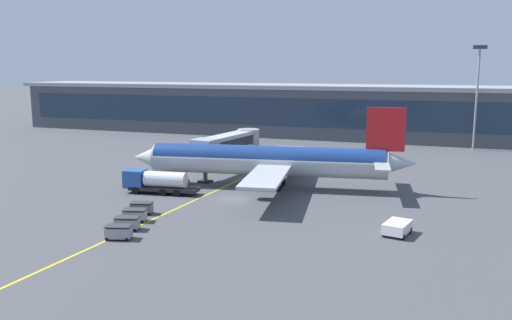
{
  "coord_description": "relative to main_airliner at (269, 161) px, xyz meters",
  "views": [
    {
      "loc": [
        26.45,
        -64.96,
        17.83
      ],
      "look_at": [
        0.97,
        5.96,
        4.5
      ],
      "focal_mm": 37.16,
      "sensor_mm": 36.0,
      "label": 1
    }
  ],
  "objects": [
    {
      "name": "jet_bridge",
      "position": [
        -9.56,
        8.2,
        0.95
      ],
      "size": [
        5.82,
        18.02,
        6.84
      ],
      "color": "#B2B7BC",
      "rests_on": "ground_plane"
    },
    {
      "name": "pushback_tug",
      "position": [
        20.02,
        -16.46,
        -3.31
      ],
      "size": [
        3.05,
        4.2,
        1.4
      ],
      "color": "white",
      "rests_on": "ground_plane"
    },
    {
      "name": "apron_light_mast_1",
      "position": [
        30.21,
        50.02,
        8.94
      ],
      "size": [
        2.8,
        0.5,
        22.26
      ],
      "color": "gray",
      "rests_on": "ground_plane"
    },
    {
      "name": "baggage_cart_3",
      "position": [
        -10.2,
        -18.6,
        -3.37
      ],
      "size": [
        2.99,
        2.28,
        1.48
      ],
      "color": "#595B60",
      "rests_on": "ground_plane"
    },
    {
      "name": "baggage_cart_1",
      "position": [
        -8.27,
        -24.7,
        -3.37
      ],
      "size": [
        2.99,
        2.28,
        1.48
      ],
      "color": "gray",
      "rests_on": "ground_plane"
    },
    {
      "name": "apron_lead_in_line",
      "position": [
        -6.78,
        -6.0,
        -4.15
      ],
      "size": [
        5.4,
        79.86,
        0.01
      ],
      "primitive_type": "cube",
      "rotation": [
        0.0,
        0.0,
        -0.06
      ],
      "color": "yellow",
      "rests_on": "ground_plane"
    },
    {
      "name": "ground_plane",
      "position": [
        -2.22,
        -8.0,
        -4.16
      ],
      "size": [
        700.0,
        700.0,
        0.0
      ],
      "primitive_type": "plane",
      "color": "#47494F"
    },
    {
      "name": "fuel_tanker",
      "position": [
        -13.97,
        -8.6,
        -2.41
      ],
      "size": [
        11.02,
        3.75,
        3.25
      ],
      "color": "#232326",
      "rests_on": "ground_plane"
    },
    {
      "name": "main_airliner",
      "position": [
        0.0,
        0.0,
        0.0
      ],
      "size": [
        42.48,
        33.7,
        12.21
      ],
      "color": "#B2B7BC",
      "rests_on": "ground_plane"
    },
    {
      "name": "terminal_building",
      "position": [
        16.52,
        61.98,
        2.45
      ],
      "size": [
        220.52,
        19.74,
        13.17
      ],
      "color": "#424751",
      "rests_on": "ground_plane"
    },
    {
      "name": "baggage_cart_0",
      "position": [
        -7.3,
        -27.75,
        -3.37
      ],
      "size": [
        2.99,
        2.28,
        1.48
      ],
      "color": "gray",
      "rests_on": "ground_plane"
    },
    {
      "name": "baggage_cart_2",
      "position": [
        -9.23,
        -21.65,
        -3.37
      ],
      "size": [
        2.99,
        2.28,
        1.48
      ],
      "color": "gray",
      "rests_on": "ground_plane"
    }
  ]
}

